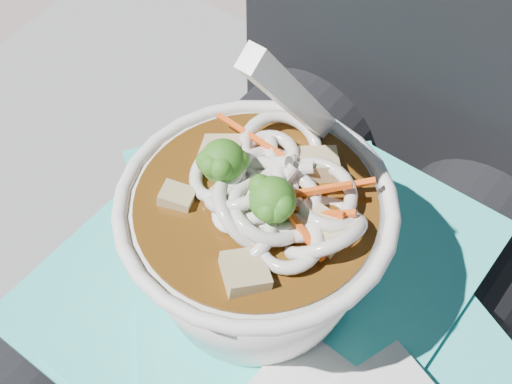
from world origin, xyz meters
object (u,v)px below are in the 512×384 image
Objects in this scene: stone_ledge at (321,372)px; lap at (236,361)px; person_body at (308,260)px; udon_bowl at (258,235)px; plastic_bag at (274,298)px.

stone_ledge is 0.33m from lap.
lap is at bearing -90.00° from person_body.
plastic_bag is at bearing 7.50° from udon_bowl.
person_body is (-0.00, 0.09, 0.03)m from lap.
stone_ledge is at bearing 90.00° from lap.
stone_ledge is 4.91× the size of udon_bowl.
lap is at bearing -96.43° from udon_bowl.
stone_ledge is at bearing 96.98° from plastic_bag.
stone_ledge is at bearing 90.00° from person_body.
udon_bowl reaches higher than stone_ledge.
plastic_bag is at bearing -83.02° from stone_ledge.
plastic_bag is at bearing 58.82° from lap.
udon_bowl is (0.00, 0.02, 0.14)m from lap.
person_body is 2.53× the size of plastic_bag.
plastic_bag is 0.07m from udon_bowl.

